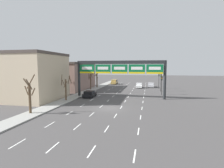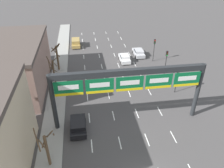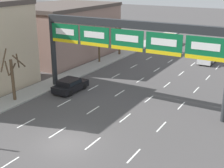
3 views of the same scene
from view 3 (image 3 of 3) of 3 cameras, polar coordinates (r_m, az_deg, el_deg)
name	(u,v)px [view 3 (image 3 of 3)]	position (r m, az deg, el deg)	size (l,w,h in m)	color
ground_plane	(66,144)	(23.20, -8.35, -10.75)	(220.00, 220.00, 0.00)	#474444
lane_dashes	(144,89)	(33.76, 5.91, -0.88)	(10.02, 67.00, 0.01)	white
sign_gantry	(128,39)	(28.71, 3.00, 8.14)	(18.66, 0.70, 7.76)	#232628
building_far	(62,31)	(47.66, -9.04, 9.61)	(11.07, 16.65, 7.65)	gray
car_black	(70,85)	(32.93, -7.70, -0.13)	(1.99, 4.04, 1.37)	black
suv_gold	(166,39)	(57.15, 9.94, 8.18)	(1.99, 4.26, 1.75)	#A88947
car_white	(207,58)	(45.41, 17.03, 4.61)	(1.87, 4.04, 1.49)	silver
tree_bare_closest	(13,75)	(30.95, -17.72, 1.67)	(2.14, 2.12, 4.90)	brown
tree_bare_second	(99,43)	(43.31, -2.42, 7.54)	(1.79, 1.80, 5.23)	brown
tree_bare_furthest	(120,36)	(47.83, 1.42, 8.80)	(1.90, 1.93, 5.13)	brown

